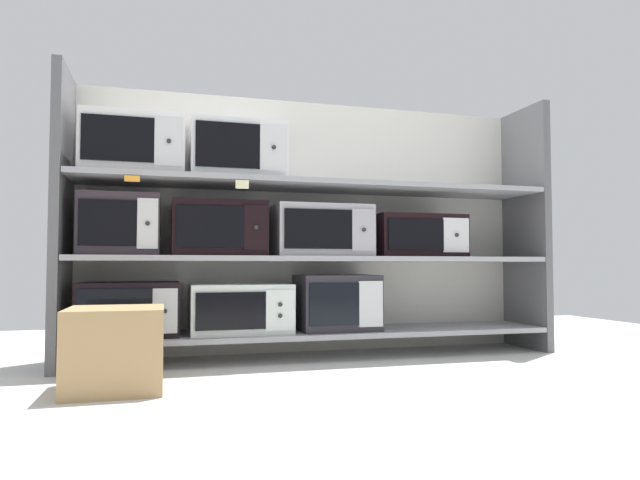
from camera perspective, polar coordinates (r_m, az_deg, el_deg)
The scene contains 19 objects.
ground at distance 2.51m, azimuth 6.31°, elevation -15.46°, with size 6.83×6.00×0.02m, color silver.
back_panel at distance 3.65m, azimuth -1.07°, elevation 1.44°, with size 3.03×0.04×1.62m, color beige.
upright_left at distance 3.33m, azimuth -24.78°, elevation 2.08°, with size 0.05×0.47×1.62m, color #5B5B5E.
upright_right at distance 4.04m, azimuth 20.20°, elevation 1.21°, with size 0.05×0.47×1.62m, color #5B5B5E.
shelf_0 at distance 3.42m, azimuth 0.00°, elevation -9.42°, with size 2.83×0.47×0.03m, color #99999E.
microwave_0 at distance 3.29m, azimuth -18.81°, elevation -6.68°, with size 0.53×0.35×0.30m.
microwave_1 at distance 3.31m, azimuth -8.07°, elevation -6.90°, with size 0.58×0.37×0.28m.
microwave_2 at distance 3.43m, azimuth 1.71°, elevation -6.35°, with size 0.47×0.37×0.33m.
shelf_1 at distance 3.40m, azimuth 0.00°, elevation -1.94°, with size 2.83×0.47×0.03m, color #99999E.
microwave_3 at distance 3.29m, azimuth -19.62°, elevation 1.43°, with size 0.42×0.36×0.34m.
microwave_4 at distance 3.29m, azimuth -10.29°, elevation 1.09°, with size 0.52×0.43×0.31m.
microwave_5 at distance 3.40m, azimuth 0.05°, elevation 0.90°, with size 0.58×0.41×0.31m.
microwave_6 at distance 3.62m, azimuth 9.80°, elevation 0.40°, with size 0.57×0.35×0.27m.
shelf_2 at distance 3.43m, azimuth 0.00°, elevation 5.52°, with size 2.83×0.47×0.03m, color #99999E.
microwave_7 at distance 3.34m, azimuth -18.40°, elevation 9.04°, with size 0.55×0.37×0.33m.
microwave_8 at distance 3.36m, azimuth -8.43°, elevation 8.80°, with size 0.54×0.40×0.33m.
price_tag_0 at distance 3.07m, azimuth -18.55°, elevation 5.94°, with size 0.08×0.00×0.03m, color orange.
price_tag_1 at distance 3.09m, azimuth -7.91°, elevation 5.63°, with size 0.07×0.00×0.05m, color beige.
shipping_carton at distance 2.68m, azimuth -20.08°, elevation -10.34°, with size 0.41×0.41×0.36m, color tan.
Camera 1 is at (-0.90, -3.28, 0.55)m, focal length 31.49 mm.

